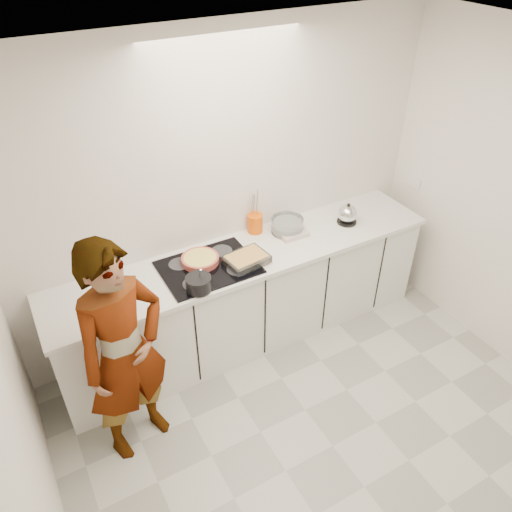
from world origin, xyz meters
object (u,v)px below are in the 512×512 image
kettle (347,215)px  cook (125,354)px  tart_dish (200,259)px  hob (209,267)px  baking_dish (246,259)px  saucepan (199,283)px  utensil_crock (255,223)px  mixing_bowl (287,226)px

kettle → cook: cook is taller
tart_dish → kettle: bearing=-3.1°
tart_dish → cook: cook is taller
hob → kettle: 1.33m
baking_dish → cook: size_ratio=0.20×
tart_dish → kettle: 1.36m
hob → tart_dish: tart_dish is taller
saucepan → utensil_crock: (0.73, 0.49, 0.01)m
baking_dish → hob: bearing=161.0°
kettle → mixing_bowl: bearing=166.3°
kettle → cook: 2.21m
tart_dish → kettle: size_ratio=1.84×
cook → baking_dish: bearing=1.3°
mixing_bowl → cook: size_ratio=0.20×
hob → mixing_bowl: 0.81m
tart_dish → saucepan: saucepan is taller
baking_dish → mixing_bowl: bearing=24.4°
hob → saucepan: bearing=-129.0°
mixing_bowl → tart_dish: bearing=-176.1°
saucepan → kettle: bearing=8.4°
tart_dish → baking_dish: bearing=-29.9°
hob → utensil_crock: utensil_crock is taller
saucepan → tart_dish: bearing=64.5°
utensil_crock → cook: 1.59m
hob → kettle: kettle is taller
hob → cook: cook is taller
utensil_crock → tart_dish: bearing=-162.0°
mixing_bowl → baking_dish: bearing=-155.6°
saucepan → utensil_crock: 0.88m
hob → baking_dish: baking_dish is taller
baking_dish → utensil_crock: 0.47m
saucepan → mixing_bowl: saucepan is taller
saucepan → cook: (-0.65, -0.28, -0.12)m
saucepan → mixing_bowl: size_ratio=0.68×
hob → saucepan: (-0.17, -0.21, 0.06)m
hob → tart_dish: bearing=110.7°
mixing_bowl → cook: cook is taller
saucepan → mixing_bowl: (0.97, 0.35, -0.01)m
mixing_bowl → cook: (-1.62, -0.63, -0.12)m
tart_dish → baking_dish: size_ratio=1.07×
kettle → tart_dish: bearing=176.9°
hob → baking_dish: (0.28, -0.10, 0.04)m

